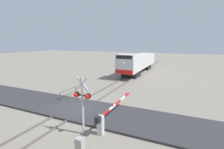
{
  "coord_description": "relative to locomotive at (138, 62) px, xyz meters",
  "views": [
    {
      "loc": [
        8.62,
        -11.35,
        5.87
      ],
      "look_at": [
        0.85,
        5.68,
        2.2
      ],
      "focal_mm": 26.77,
      "sensor_mm": 36.0,
      "label": 1
    }
  ],
  "objects": [
    {
      "name": "ground_plane",
      "position": [
        0.0,
        -19.66,
        -2.03
      ],
      "size": [
        160.0,
        160.0,
        0.0
      ],
      "primitive_type": "plane",
      "color": "gray"
    },
    {
      "name": "rail_track_left",
      "position": [
        -0.72,
        -19.66,
        -1.96
      ],
      "size": [
        0.08,
        80.0,
        0.15
      ],
      "primitive_type": "cube",
      "color": "#59544C",
      "rests_on": "ground_plane"
    },
    {
      "name": "rail_track_right",
      "position": [
        0.72,
        -19.66,
        -1.96
      ],
      "size": [
        0.08,
        80.0,
        0.15
      ],
      "primitive_type": "cube",
      "color": "#59544C",
      "rests_on": "ground_plane"
    },
    {
      "name": "road_surface",
      "position": [
        0.0,
        -19.66,
        -1.95
      ],
      "size": [
        36.0,
        4.47,
        0.16
      ],
      "primitive_type": "cube",
      "color": "#2D2D30",
      "rests_on": "ground_plane"
    },
    {
      "name": "locomotive",
      "position": [
        0.0,
        0.0,
        0.0
      ],
      "size": [
        2.91,
        16.5,
        3.96
      ],
      "color": "black",
      "rests_on": "ground_plane"
    },
    {
      "name": "crossing_signal",
      "position": [
        2.82,
        -22.79,
        0.33
      ],
      "size": [
        1.18,
        0.33,
        3.84
      ],
      "color": "#ADADB2",
      "rests_on": "ground_plane"
    },
    {
      "name": "crossing_gate",
      "position": [
        3.86,
        -21.59,
        -1.17
      ],
      "size": [
        0.36,
        6.04,
        1.38
      ],
      "color": "silver",
      "rests_on": "ground_plane"
    },
    {
      "name": "guard_railing",
      "position": [
        -2.64,
        -17.47,
        -1.42
      ],
      "size": [
        0.08,
        2.54,
        0.95
      ],
      "color": "#4C4742",
      "rests_on": "ground_plane"
    }
  ]
}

